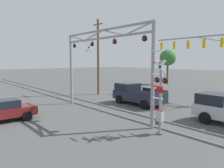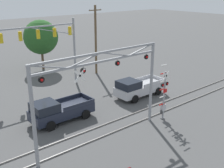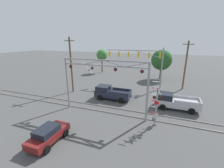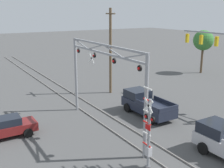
% 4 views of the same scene
% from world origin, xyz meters
% --- Properties ---
extents(rail_track_near, '(80.00, 0.08, 0.10)m').
position_xyz_m(rail_track_near, '(0.00, 14.87, 0.05)').
color(rail_track_near, gray).
rests_on(rail_track_near, ground_plane).
extents(rail_track_far, '(80.00, 0.08, 0.10)m').
position_xyz_m(rail_track_far, '(0.00, 16.30, 0.05)').
color(rail_track_far, gray).
rests_on(rail_track_far, ground_plane).
extents(crossing_gantry, '(10.41, 0.28, 6.62)m').
position_xyz_m(crossing_gantry, '(-0.01, 14.58, 4.53)').
color(crossing_gantry, gray).
rests_on(crossing_gantry, ground_plane).
extents(crossing_signal_mast, '(1.04, 0.35, 4.83)m').
position_xyz_m(crossing_signal_mast, '(6.09, 14.04, 2.02)').
color(crossing_signal_mast, gray).
rests_on(crossing_signal_mast, ground_plane).
extents(traffic_signal_span, '(10.62, 0.39, 7.43)m').
position_xyz_m(traffic_signal_span, '(2.68, 27.25, 5.34)').
color(traffic_signal_span, gray).
rests_on(traffic_signal_span, ground_plane).
extents(pickup_truck_lead, '(5.33, 2.34, 1.97)m').
position_xyz_m(pickup_truck_lead, '(-0.87, 19.31, 0.98)').
color(pickup_truck_lead, '#1E2333').
rests_on(pickup_truck_lead, ground_plane).
extents(pickup_truck_following, '(5.43, 2.34, 1.97)m').
position_xyz_m(pickup_truck_following, '(8.10, 19.10, 0.98)').
color(pickup_truck_following, '#B7B7BC').
rests_on(pickup_truck_following, ground_plane).
extents(utility_pole_right, '(1.80, 0.28, 8.61)m').
position_xyz_m(utility_pole_right, '(9.79, 28.40, 4.45)').
color(utility_pole_right, brown).
rests_on(utility_pole_right, ground_plane).
extents(background_tree_beyond_span, '(4.56, 4.56, 6.65)m').
position_xyz_m(background_tree_beyond_span, '(5.44, 34.76, 4.36)').
color(background_tree_beyond_span, brown).
rests_on(background_tree_beyond_span, ground_plane).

